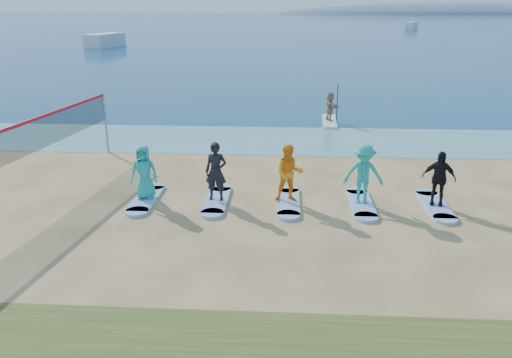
# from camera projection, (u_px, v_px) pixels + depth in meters

# --- Properties ---
(ground) EXTENTS (600.00, 600.00, 0.00)m
(ground) POSITION_uv_depth(u_px,v_px,m) (237.00, 244.00, 13.03)
(ground) COLOR tan
(ground) RESTS_ON ground
(shallow_water) EXTENTS (600.00, 600.00, 0.00)m
(shallow_water) POSITION_uv_depth(u_px,v_px,m) (259.00, 140.00, 22.91)
(shallow_water) COLOR teal
(shallow_water) RESTS_ON ground
(ocean) EXTENTS (600.00, 600.00, 0.00)m
(ocean) POSITION_uv_depth(u_px,v_px,m) (283.00, 22.00, 163.60)
(ocean) COLOR navy
(ocean) RESTS_ON ground
(island_ridge) EXTENTS (220.00, 56.00, 18.00)m
(island_ridge) POSITION_uv_depth(u_px,v_px,m) (448.00, 14.00, 290.10)
(island_ridge) COLOR slate
(island_ridge) RESTS_ON ground
(volleyball_net) EXTENTS (1.33, 9.00, 2.50)m
(volleyball_net) POSITION_uv_depth(u_px,v_px,m) (38.00, 135.00, 16.20)
(volleyball_net) COLOR gray
(volleyball_net) RESTS_ON ground
(paddleboard) EXTENTS (0.86, 3.03, 0.12)m
(paddleboard) POSITION_uv_depth(u_px,v_px,m) (329.00, 121.00, 26.21)
(paddleboard) COLOR silver
(paddleboard) RESTS_ON ground
(paddleboarder) EXTENTS (0.88, 1.44, 1.48)m
(paddleboarder) POSITION_uv_depth(u_px,v_px,m) (330.00, 106.00, 25.94)
(paddleboarder) COLOR tan
(paddleboarder) RESTS_ON paddleboard
(boat_offshore_a) EXTENTS (4.04, 7.40, 1.83)m
(boat_offshore_a) POSITION_uv_depth(u_px,v_px,m) (106.00, 47.00, 71.35)
(boat_offshore_a) COLOR silver
(boat_offshore_a) RESTS_ON ground
(boat_offshore_b) EXTENTS (4.00, 5.97, 1.72)m
(boat_offshore_b) POSITION_uv_depth(u_px,v_px,m) (411.00, 30.00, 117.03)
(boat_offshore_b) COLOR silver
(boat_offshore_b) RESTS_ON ground
(surfboard_0) EXTENTS (0.70, 2.20, 0.09)m
(surfboard_0) POSITION_uv_depth(u_px,v_px,m) (146.00, 199.00, 15.89)
(surfboard_0) COLOR #8EB3DD
(surfboard_0) RESTS_ON ground
(student_0) EXTENTS (0.85, 0.56, 1.71)m
(student_0) POSITION_uv_depth(u_px,v_px,m) (144.00, 172.00, 15.59)
(student_0) COLOR teal
(student_0) RESTS_ON surfboard_0
(surfboard_1) EXTENTS (0.70, 2.20, 0.09)m
(surfboard_1) POSITION_uv_depth(u_px,v_px,m) (217.00, 200.00, 15.77)
(surfboard_1) COLOR #8EB3DD
(surfboard_1) RESTS_ON ground
(student_1) EXTENTS (0.71, 0.49, 1.84)m
(student_1) POSITION_uv_depth(u_px,v_px,m) (216.00, 172.00, 15.44)
(student_1) COLOR black
(student_1) RESTS_ON surfboard_1
(surfboard_2) EXTENTS (0.70, 2.20, 0.09)m
(surfboard_2) POSITION_uv_depth(u_px,v_px,m) (288.00, 202.00, 15.64)
(surfboard_2) COLOR #8EB3DD
(surfboard_2) RESTS_ON ground
(student_2) EXTENTS (0.93, 0.75, 1.81)m
(student_2) POSITION_uv_depth(u_px,v_px,m) (289.00, 173.00, 15.32)
(student_2) COLOR orange
(student_2) RESTS_ON surfboard_2
(surfboard_3) EXTENTS (0.70, 2.20, 0.09)m
(surfboard_3) POSITION_uv_depth(u_px,v_px,m) (361.00, 204.00, 15.51)
(surfboard_3) COLOR #8EB3DD
(surfboard_3) RESTS_ON ground
(student_3) EXTENTS (1.23, 0.74, 1.86)m
(student_3) POSITION_uv_depth(u_px,v_px,m) (363.00, 174.00, 15.19)
(student_3) COLOR teal
(student_3) RESTS_ON surfboard_3
(surfboard_4) EXTENTS (0.70, 2.20, 0.09)m
(surfboard_4) POSITION_uv_depth(u_px,v_px,m) (435.00, 205.00, 15.39)
(surfboard_4) COLOR #8EB3DD
(surfboard_4) RESTS_ON ground
(student_4) EXTENTS (1.06, 0.67, 1.69)m
(student_4) POSITION_uv_depth(u_px,v_px,m) (439.00, 178.00, 15.09)
(student_4) COLOR black
(student_4) RESTS_ON surfboard_4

